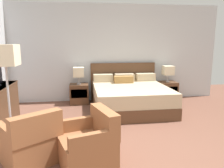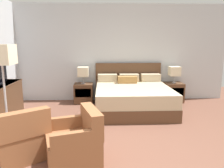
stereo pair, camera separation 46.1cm
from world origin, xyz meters
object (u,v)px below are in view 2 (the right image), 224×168
(nightstand_right, at_px, (173,92))
(table_lamp_right, at_px, (174,71))
(armchair_companion, at_px, (76,143))
(floor_lamp, at_px, (2,60))
(bed, at_px, (132,97))
(nightstand_left, at_px, (84,93))
(table_lamp_left, at_px, (83,72))
(armchair_by_window, at_px, (21,139))

(nightstand_right, xyz_separation_m, table_lamp_right, (-0.00, 0.00, 0.59))
(armchair_companion, height_order, floor_lamp, floor_lamp)
(bed, xyz_separation_m, nightstand_left, (-1.26, 0.69, -0.06))
(armchair_companion, bearing_deg, bed, 65.36)
(table_lamp_left, bearing_deg, armchair_companion, -87.25)
(nightstand_left, relative_size, armchair_by_window, 0.56)
(table_lamp_right, xyz_separation_m, armchair_by_window, (-3.17, -2.93, -0.58))
(table_lamp_left, height_order, table_lamp_right, same)
(table_lamp_right, distance_m, armchair_by_window, 4.36)
(table_lamp_left, relative_size, floor_lamp, 0.28)
(bed, xyz_separation_m, nightstand_right, (1.26, 0.69, -0.06))
(bed, height_order, table_lamp_right, bed)
(bed, relative_size, armchair_companion, 2.30)
(bed, bearing_deg, table_lamp_right, 28.60)
(table_lamp_right, distance_m, floor_lamp, 4.35)
(bed, bearing_deg, nightstand_left, 151.42)
(nightstand_left, distance_m, armchair_by_window, 3.00)
(bed, height_order, nightstand_left, bed)
(armchair_companion, distance_m, floor_lamp, 1.77)
(table_lamp_left, xyz_separation_m, armchair_companion, (0.15, -3.11, -0.58))
(armchair_by_window, relative_size, armchair_companion, 1.11)
(armchair_companion, bearing_deg, table_lamp_right, 52.66)
(table_lamp_left, relative_size, armchair_companion, 0.53)
(bed, bearing_deg, armchair_companion, -114.64)
(bed, distance_m, armchair_companion, 2.67)
(armchair_companion, bearing_deg, nightstand_left, 92.75)
(bed, distance_m, nightstand_right, 1.44)
(table_lamp_right, bearing_deg, floor_lamp, -145.91)
(nightstand_right, height_order, floor_lamp, floor_lamp)
(nightstand_left, relative_size, table_lamp_left, 1.16)
(table_lamp_left, bearing_deg, nightstand_right, -0.03)
(table_lamp_left, height_order, armchair_companion, table_lamp_left)
(nightstand_right, distance_m, armchair_companion, 3.91)
(nightstand_left, height_order, table_lamp_left, table_lamp_left)
(nightstand_right, xyz_separation_m, floor_lamp, (-3.58, -2.42, 1.11))
(nightstand_left, bearing_deg, armchair_by_window, -102.45)
(armchair_by_window, bearing_deg, armchair_companion, -12.46)
(table_lamp_right, relative_size, floor_lamp, 0.28)
(bed, bearing_deg, floor_lamp, -143.18)
(bed, height_order, armchair_by_window, bed)
(table_lamp_right, bearing_deg, armchair_by_window, -137.21)
(table_lamp_right, xyz_separation_m, floor_lamp, (-3.58, -2.42, 0.52))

